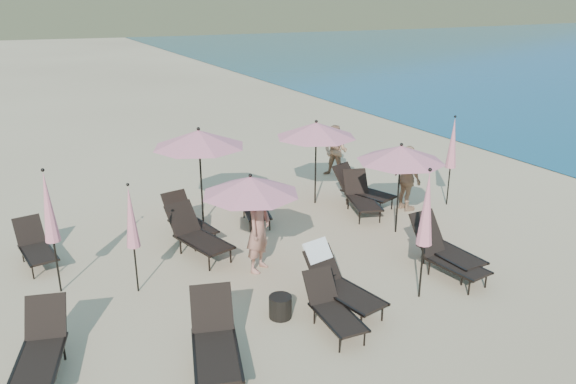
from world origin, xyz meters
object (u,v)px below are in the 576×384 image
lounger_0 (41,347)px  umbrella_open_0 (251,185)px  umbrella_closed_2 (48,208)px  side_table_1 (327,282)px  side_table_0 (280,307)px  beachgoer_b (336,151)px  lounger_7 (197,234)px  umbrella_open_1 (401,154)px  lounger_11 (361,196)px  beachgoer_a (258,229)px  lounger_2 (332,307)px  lounger_5 (444,246)px  lounger_3 (338,280)px  umbrella_closed_3 (131,217)px  lounger_10 (361,188)px  umbrella_closed_1 (453,143)px  umbrella_open_2 (199,139)px  lounger_9 (254,205)px  lounger_4 (448,257)px  umbrella_closed_0 (427,209)px  lounger_1 (215,339)px  umbrella_open_3 (316,130)px  lounger_8 (188,220)px  beachgoer_c (407,178)px

lounger_0 → umbrella_open_0: size_ratio=0.82×
umbrella_closed_2 → side_table_1: size_ratio=5.40×
side_table_0 → beachgoer_b: 8.66m
lounger_7 → umbrella_open_1: size_ratio=0.85×
lounger_11 → beachgoer_a: size_ratio=0.98×
lounger_2 → lounger_5: bearing=19.1°
beachgoer_b → lounger_3: bearing=-65.8°
umbrella_closed_3 → lounger_7: bearing=33.7°
lounger_10 → side_table_0: size_ratio=4.56×
umbrella_open_0 → umbrella_closed_1: 6.62m
lounger_3 → umbrella_open_2: (-0.91, 5.15, 1.69)m
lounger_9 → umbrella_open_1: (2.83, -2.30, 1.60)m
lounger_4 → umbrella_open_1: 2.89m
lounger_4 → beachgoer_b: (1.53, 6.96, 0.39)m
umbrella_open_0 → umbrella_closed_0: (2.48, -2.47, -0.10)m
lounger_1 → umbrella_open_1: 6.77m
lounger_11 → lounger_0: bearing=-140.1°
umbrella_closed_1 → umbrella_closed_2: 10.27m
lounger_0 → lounger_10: lounger_10 is taller
lounger_7 → umbrella_open_0: size_ratio=0.88×
umbrella_open_0 → beachgoer_b: size_ratio=1.31×
lounger_4 → lounger_10: 4.46m
beachgoer_a → beachgoer_b: 6.93m
lounger_9 → umbrella_closed_1: 5.65m
umbrella_open_2 → umbrella_closed_1: umbrella_closed_1 is taller
lounger_2 → umbrella_closed_0: umbrella_closed_0 is taller
lounger_0 → lounger_11: lounger_11 is taller
lounger_0 → lounger_9: (5.48, 4.23, -0.03)m
umbrella_open_3 → lounger_11: bearing=-57.7°
side_table_1 → beachgoer_a: (-0.77, 1.55, 0.72)m
lounger_7 → lounger_10: (5.12, 0.99, -0.00)m
lounger_0 → beachgoer_b: size_ratio=1.08×
lounger_7 → beachgoer_b: beachgoer_b is taller
lounger_8 → lounger_10: lounger_10 is taller
lounger_3 → umbrella_open_1: 4.18m
umbrella_open_0 → beachgoer_c: (5.21, 1.43, -1.04)m
umbrella_open_2 → beachgoer_b: bearing=19.0°
lounger_8 → umbrella_open_3: (3.92, 0.67, 1.66)m
lounger_3 → lounger_4: 2.66m
lounger_11 → beachgoer_a: beachgoer_a is taller
lounger_11 → umbrella_open_0: (-4.00, -1.84, 1.47)m
lounger_0 → lounger_2: 4.78m
lounger_4 → side_table_1: lounger_4 is taller
lounger_10 → beachgoer_a: (-4.18, -2.31, 0.47)m
lounger_8 → lounger_9: (1.87, 0.26, -0.04)m
umbrella_open_1 → beachgoer_c: 1.98m
lounger_7 → lounger_11: bearing=-9.4°
lounger_8 → beachgoer_a: bearing=-81.2°
lounger_2 → umbrella_open_0: size_ratio=0.70×
lounger_5 → umbrella_closed_0: 2.06m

